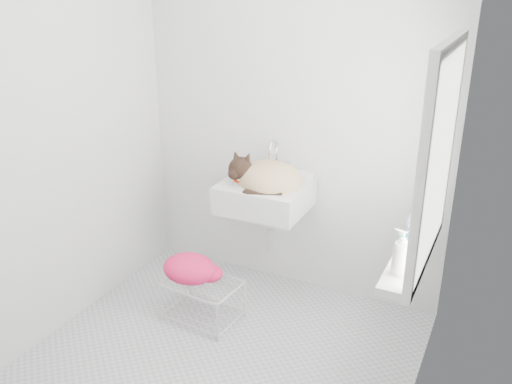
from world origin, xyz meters
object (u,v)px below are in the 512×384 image
at_px(sink, 265,183).
at_px(bottle_c, 418,234).
at_px(bottle_a, 399,274).
at_px(cat, 265,178).
at_px(bottle_b, 408,257).
at_px(wire_rack, 203,299).

bearing_deg(sink, bottle_c, -17.50).
height_order(bottle_a, bottle_c, bottle_a).
xyz_separation_m(sink, cat, (0.01, -0.02, 0.04)).
height_order(bottle_a, bottle_b, bottle_a).
xyz_separation_m(bottle_a, bottle_b, (0.00, 0.19, 0.00)).
bearing_deg(cat, bottle_c, -21.87).
height_order(cat, bottle_a, cat).
bearing_deg(bottle_b, wire_rack, 173.51).
bearing_deg(wire_rack, cat, 61.82).
xyz_separation_m(wire_rack, bottle_c, (1.31, 0.13, 0.70)).
bearing_deg(cat, wire_rack, -123.25).
distance_m(wire_rack, bottle_b, 1.49).
distance_m(sink, bottle_a, 1.35).
height_order(cat, wire_rack, cat).
bearing_deg(sink, wire_rack, -116.15).
bearing_deg(bottle_b, cat, 150.50).
xyz_separation_m(wire_rack, bottle_a, (1.31, -0.34, 0.70)).
xyz_separation_m(bottle_b, bottle_c, (0.00, 0.28, 0.00)).
height_order(wire_rack, bottle_a, bottle_a).
bearing_deg(bottle_c, wire_rack, -174.23).
height_order(sink, bottle_b, sink).
relative_size(cat, bottle_a, 2.60).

